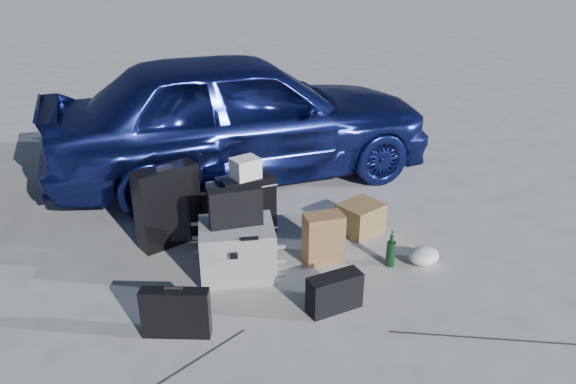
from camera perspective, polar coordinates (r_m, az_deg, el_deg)
The scene contains 16 objects.
ground at distance 4.56m, azimuth 1.94°, elevation -9.84°, with size 60.00×60.00×0.00m, color #B6B6B1.
car at distance 6.43m, azimuth -4.81°, elevation 7.80°, with size 1.74×4.31×1.47m, color navy.
pelican_case at distance 4.68m, azimuth -5.19°, elevation -5.79°, with size 0.61×0.50×0.44m, color #96999B.
laptop_bag at distance 4.50m, azimuth -5.34°, elevation -1.59°, with size 0.43×0.11×0.32m, color black.
briefcase at distance 4.07m, azimuth -11.33°, elevation -11.96°, with size 0.48×0.11×0.37m, color black.
suitcase_left at distance 5.15m, azimuth -12.12°, elevation -1.40°, with size 0.57×0.20×0.74m, color black.
suitcase_right at distance 5.22m, azimuth -3.97°, elevation -1.50°, with size 0.48×0.17×0.58m, color black.
white_carton at distance 5.07m, azimuth -4.35°, elevation 2.44°, with size 0.24×0.19×0.19m, color white.
duffel_bag at distance 5.47m, azimuth -5.64°, elevation -1.63°, with size 0.70×0.30×0.35m, color black.
flat_box_white at distance 5.39m, azimuth -5.65°, elevation 0.47°, with size 0.43×0.32×0.07m, color white.
flat_box_black at distance 5.37m, azimuth -5.77°, elevation 1.12°, with size 0.28×0.20×0.06m, color black.
kraft_bag at distance 4.83m, azimuth 3.62°, elevation -4.69°, with size 0.33×0.20×0.44m, color #986C42.
cardboard_box at distance 5.39m, azimuth 7.38°, elevation -2.58°, with size 0.37×0.33×0.28m, color #9C7444.
plastic_bag at distance 4.99m, azimuth 13.65°, elevation -6.34°, with size 0.27×0.23×0.15m, color white.
messenger_bag at distance 4.28m, azimuth 4.75°, elevation -10.15°, with size 0.42×0.16×0.29m, color black.
green_bottle at distance 4.86m, azimuth 10.42°, elevation -5.77°, with size 0.08×0.08×0.31m, color black.
Camera 1 is at (-1.94, -3.23, 2.57)m, focal length 35.00 mm.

